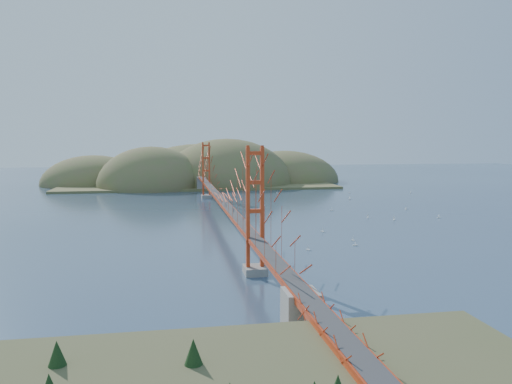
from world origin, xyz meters
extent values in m
plane|color=#2F445F|center=(0.00, 0.00, 0.00)|extent=(320.00, 320.00, 0.00)
cube|color=gray|center=(0.00, -30.00, 0.35)|extent=(2.00, 2.40, 0.70)
cube|color=gray|center=(0.00, 30.00, 0.35)|extent=(2.00, 2.40, 0.70)
cube|color=#B73314|center=(0.00, 0.00, 3.30)|extent=(1.40, 92.00, 0.16)
cube|color=#B73314|center=(0.00, 0.00, 3.10)|extent=(1.33, 92.00, 0.24)
cube|color=#38383A|center=(0.00, 0.00, 3.40)|extent=(1.19, 92.00, 0.03)
cube|color=gray|center=(0.00, -46.00, 1.65)|extent=(2.00, 2.20, 3.30)
cube|color=gray|center=(0.00, 46.00, 1.65)|extent=(2.20, 2.60, 3.30)
cube|color=#B73314|center=(0.00, -52.00, 3.30)|extent=(1.40, 12.00, 0.16)
cube|color=#B73314|center=(0.00, -52.00, 3.05)|extent=(1.33, 12.00, 0.30)
cube|color=gray|center=(0.00, -53.00, 1.47)|extent=(0.50, 0.70, 2.95)
cube|color=gray|center=(0.00, -50.00, 1.47)|extent=(0.50, 0.70, 2.95)
cube|color=gray|center=(0.00, -48.00, 1.47)|extent=(0.50, 0.70, 2.95)
cube|color=#59544C|center=(0.00, -48.50, 0.12)|extent=(9.00, 6.00, 0.24)
cube|color=brown|center=(0.40, -47.80, 0.61)|extent=(3.70, 2.30, 0.75)
cube|color=gray|center=(0.40, -47.80, 1.04)|extent=(3.70, 2.30, 0.10)
cylinder|color=white|center=(0.40, -47.80, 1.49)|extent=(0.03, 0.03, 1.00)
cube|color=#484F2C|center=(-4.00, -51.00, 0.90)|extent=(24.00, 3.00, 1.80)
cone|color=black|center=(-9.67, -56.37, 3.62)|extent=(0.87, 0.87, 1.24)
cone|color=black|center=(-1.20, -54.45, 3.31)|extent=(0.43, 0.43, 0.61)
cone|color=black|center=(-12.78, -51.53, 3.52)|extent=(0.73, 0.73, 1.04)
cone|color=black|center=(0.85, -57.03, 3.37)|extent=(0.52, 0.52, 0.74)
cone|color=black|center=(-12.97, -55.12, 3.31)|extent=(0.43, 0.43, 0.61)
cube|color=brown|center=(0.00, 64.00, 0.25)|extent=(70.00, 40.00, 0.60)
ellipsoid|color=brown|center=(-12.00, 56.00, 0.00)|extent=(28.00, 28.00, 21.00)
ellipsoid|color=brown|center=(8.00, 62.00, 0.00)|extent=(36.00, 36.00, 25.00)
ellipsoid|color=brown|center=(26.00, 70.00, 0.00)|extent=(32.00, 32.00, 18.00)
ellipsoid|color=brown|center=(-28.00, 68.00, 0.00)|extent=(28.00, 28.00, 16.00)
ellipsoid|color=brown|center=(2.00, 78.00, 0.00)|extent=(44.00, 44.00, 22.00)
cube|color=white|center=(46.77, 31.72, 0.05)|extent=(0.52, 0.33, 0.09)
cylinder|color=white|center=(46.77, 31.72, 0.32)|extent=(0.01, 0.01, 0.54)
cube|color=white|center=(33.97, -2.63, 0.06)|extent=(0.56, 0.26, 0.10)
cylinder|color=white|center=(33.97, -2.63, 0.36)|extent=(0.02, 0.02, 0.59)
cube|color=white|center=(33.28, 34.89, 0.05)|extent=(0.51, 0.39, 0.09)
cylinder|color=white|center=(33.28, 34.89, 0.33)|extent=(0.01, 0.01, 0.54)
cube|color=white|center=(16.79, 37.51, 0.05)|extent=(0.49, 0.29, 0.09)
cylinder|color=white|center=(16.79, 37.51, 0.31)|extent=(0.01, 0.01, 0.51)
cube|color=white|center=(12.35, -11.09, 0.06)|extent=(0.42, 0.62, 0.11)
cylinder|color=white|center=(12.35, -11.09, 0.39)|extent=(0.02, 0.02, 0.65)
cube|color=white|center=(19.97, 7.86, 0.06)|extent=(0.60, 0.43, 0.10)
cylinder|color=white|center=(19.97, 7.86, 0.38)|extent=(0.02, 0.02, 0.63)
cube|color=white|center=(9.62, 16.45, 0.06)|extent=(0.57, 0.46, 0.10)
cylinder|color=white|center=(9.62, 16.45, 0.37)|extent=(0.02, 0.02, 0.61)
cube|color=white|center=(14.27, -17.26, 0.05)|extent=(0.39, 0.51, 0.09)
cylinder|color=white|center=(14.27, -17.26, 0.32)|extent=(0.01, 0.01, 0.54)
cube|color=white|center=(25.99, -3.66, 0.07)|extent=(0.53, 0.63, 0.11)
cylinder|color=white|center=(25.99, -3.66, 0.41)|extent=(0.02, 0.02, 0.68)
cube|color=white|center=(22.96, -0.79, 0.07)|extent=(0.40, 0.66, 0.11)
cylinder|color=white|center=(22.96, -0.79, 0.41)|extent=(0.02, 0.02, 0.68)
cube|color=white|center=(28.72, 22.66, 0.07)|extent=(0.63, 0.24, 0.11)
cylinder|color=white|center=(28.72, 22.66, 0.40)|extent=(0.02, 0.02, 0.67)
cube|color=white|center=(7.48, -21.33, 0.06)|extent=(0.42, 0.53, 0.09)
cylinder|color=white|center=(7.48, -21.33, 0.34)|extent=(0.02, 0.02, 0.57)
cube|color=white|center=(33.35, 7.17, 0.06)|extent=(0.26, 0.54, 0.09)
cylinder|color=white|center=(33.35, 7.17, 0.34)|extent=(0.02, 0.02, 0.57)
cube|color=white|center=(13.47, -19.98, 0.06)|extent=(0.57, 0.31, 0.10)
cylinder|color=white|center=(13.47, -19.98, 0.36)|extent=(0.02, 0.02, 0.59)
camera|label=1|loc=(-7.53, -73.81, 12.20)|focal=35.00mm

